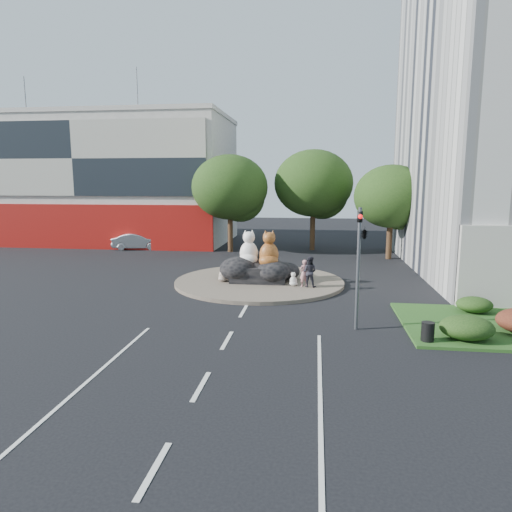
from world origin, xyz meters
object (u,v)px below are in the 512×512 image
Objects in this scene: cat_tabby at (269,248)px; pedestrian_dark at (309,272)px; pedestrian_pink at (304,273)px; litter_bin at (428,332)px; kitten_calico at (223,273)px; kitten_white at (293,279)px; cat_white at (249,247)px; parked_car at (138,241)px.

pedestrian_dark is at bearing -29.64° from cat_tabby.
litter_bin is at bearing 89.20° from pedestrian_pink.
cat_tabby is 2.81m from pedestrian_dark.
kitten_calico is 4.21m from kitten_white.
cat_tabby is 2.59m from pedestrian_pink.
litter_bin is at bearing -51.66° from cat_white.
cat_white is 1.38× the size of pedestrian_pink.
pedestrian_pink is at bearing -31.51° from cat_tabby.
cat_white is 2.05× the size of kitten_calico.
cat_tabby is 2.09× the size of kitten_calico.
cat_white is 12.59m from litter_bin.
pedestrian_pink is at bearing 120.91° from litter_bin.
parked_car is (-11.86, 12.20, -1.43)m from cat_white.
kitten_white is at bearing -41.64° from pedestrian_pink.
pedestrian_pink is 0.88× the size of pedestrian_dark.
cat_tabby is at bearing 127.32° from litter_bin.
cat_white is at bearing 133.27° from kitten_white.
kitten_white is (4.16, -0.62, -0.11)m from kitten_calico.
pedestrian_dark reaches higher than pedestrian_pink.
pedestrian_pink is 0.35× the size of parked_car.
cat_white is 2.15m from kitten_calico.
kitten_white is 1.02m from pedestrian_dark.
pedestrian_dark reaches higher than parked_car.
cat_white is 0.98× the size of cat_tabby.
cat_white is 3.39m from kitten_white.
kitten_white is at bearing 3.51° from pedestrian_dark.
kitten_white is at bearing -36.99° from cat_tabby.
kitten_calico is 12.99m from litter_bin.
kitten_calico is 16.58m from parked_car.
litter_bin is at bearing -6.86° from kitten_calico.
pedestrian_pink is (2.07, -0.99, -1.21)m from cat_tabby.
parked_car is (-15.17, 13.62, -0.24)m from pedestrian_pink.
litter_bin is (9.58, -8.77, -0.23)m from kitten_calico.
cat_white is 1.22× the size of pedestrian_dark.
parked_car is at bearing -73.64° from pedestrian_pink.
litter_bin is at bearing 132.69° from pedestrian_dark.
parked_car is at bearing -28.26° from pedestrian_dark.
cat_white is 3.80m from pedestrian_pink.
cat_white is 17.07m from parked_car.
cat_tabby is 2.97× the size of litter_bin.
cat_white is at bearing 154.69° from cat_tabby.
pedestrian_pink reaches higher than kitten_white.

